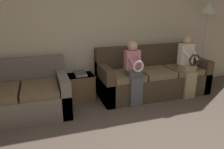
% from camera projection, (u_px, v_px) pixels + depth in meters
% --- Properties ---
extents(wall_back, '(7.87, 0.06, 2.55)m').
position_uv_depth(wall_back, '(92.00, 31.00, 4.27)').
color(wall_back, beige).
rests_on(wall_back, ground_plane).
extents(couch_main, '(2.23, 0.86, 0.95)m').
position_uv_depth(couch_main, '(152.00, 77.00, 4.50)').
color(couch_main, '#473828').
rests_on(couch_main, ground_plane).
extents(couch_side, '(1.53, 1.00, 0.88)m').
position_uv_depth(couch_side, '(22.00, 96.00, 3.67)').
color(couch_side, '#70665B').
rests_on(couch_side, ground_plane).
extents(child_left_seated, '(0.28, 0.38, 1.17)m').
position_uv_depth(child_left_seated, '(134.00, 70.00, 3.91)').
color(child_left_seated, '#56565B').
rests_on(child_left_seated, ground_plane).
extents(child_right_seated, '(0.29, 0.37, 1.20)m').
position_uv_depth(child_right_seated, '(188.00, 64.00, 4.25)').
color(child_right_seated, tan).
rests_on(child_right_seated, ground_plane).
extents(side_shelf, '(0.52, 0.43, 0.48)m').
position_uv_depth(side_shelf, '(81.00, 86.00, 4.26)').
color(side_shelf, brown).
rests_on(side_shelf, ground_plane).
extents(book_stack, '(0.23, 0.31, 0.07)m').
position_uv_depth(book_stack, '(80.00, 73.00, 4.18)').
color(book_stack, gray).
rests_on(book_stack, side_shelf).
extents(floor_lamp, '(0.37, 0.37, 1.83)m').
position_uv_depth(floor_lamp, '(208.00, 13.00, 4.59)').
color(floor_lamp, '#2D2B28').
rests_on(floor_lamp, ground_plane).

